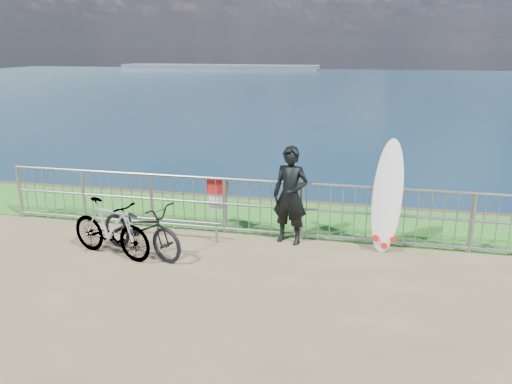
% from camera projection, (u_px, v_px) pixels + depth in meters
% --- Properties ---
extents(grass_strip, '(120.00, 120.00, 0.00)m').
position_uv_depth(grass_strip, '(261.00, 216.00, 10.70)').
color(grass_strip, '#267821').
rests_on(grass_strip, ground).
extents(seascape, '(260.00, 260.00, 5.00)m').
position_uv_depth(seascape, '(220.00, 69.00, 156.42)').
color(seascape, brown).
rests_on(seascape, ground).
extents(railing, '(10.06, 0.10, 1.13)m').
position_uv_depth(railing, '(250.00, 207.00, 9.51)').
color(railing, gray).
rests_on(railing, ground).
extents(surfer, '(0.74, 0.57, 1.82)m').
position_uv_depth(surfer, '(290.00, 196.00, 9.08)').
color(surfer, black).
rests_on(surfer, ground).
extents(surfboard, '(0.62, 0.58, 2.01)m').
position_uv_depth(surfboard, '(387.00, 200.00, 8.74)').
color(surfboard, white).
rests_on(surfboard, ground).
extents(bicycle_near, '(1.96, 1.28, 0.97)m').
position_uv_depth(bicycle_near, '(141.00, 228.00, 8.66)').
color(bicycle_near, black).
rests_on(bicycle_near, ground).
extents(bicycle_far, '(1.78, 0.93, 1.03)m').
position_uv_depth(bicycle_far, '(111.00, 228.00, 8.57)').
color(bicycle_far, black).
rests_on(bicycle_far, ground).
extents(bike_rack, '(1.95, 0.05, 0.40)m').
position_uv_depth(bike_rack, '(172.00, 222.00, 9.39)').
color(bike_rack, gray).
rests_on(bike_rack, ground).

